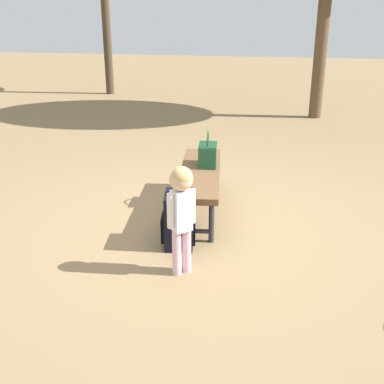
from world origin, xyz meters
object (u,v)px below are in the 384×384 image
at_px(park_bench, 200,176).
at_px(child_standing, 181,204).
at_px(handbag, 208,154).
at_px(backpack_large, 179,216).
at_px(backpack_small, 179,210).

xyz_separation_m(park_bench, child_standing, (1.26, 0.12, 0.20)).
bearing_deg(handbag, child_standing, 2.85).
distance_m(park_bench, child_standing, 1.28).
relative_size(handbag, backpack_large, 0.66).
xyz_separation_m(backpack_large, backpack_small, (-0.37, -0.09, -0.10)).
bearing_deg(backpack_small, backpack_large, 13.29).
distance_m(handbag, backpack_small, 0.74).
relative_size(handbag, backpack_small, 1.02).
height_order(child_standing, backpack_small, child_standing).
bearing_deg(park_bench, handbag, 166.49).
bearing_deg(handbag, backpack_large, -4.09).
distance_m(child_standing, backpack_small, 0.96).
height_order(child_standing, backpack_large, child_standing).
bearing_deg(child_standing, backpack_large, -163.24).
xyz_separation_m(child_standing, backpack_small, (-0.84, -0.23, -0.41)).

